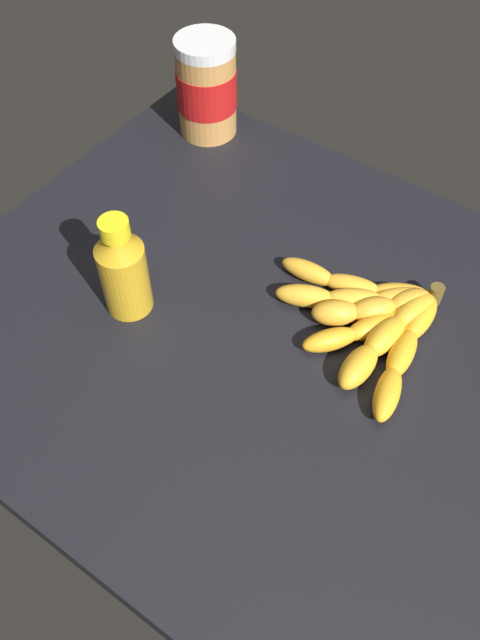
# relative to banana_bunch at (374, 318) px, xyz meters

# --- Properties ---
(ground_plane) EXTENTS (0.89, 0.75, 0.04)m
(ground_plane) POSITION_rel_banana_bunch_xyz_m (-0.13, -0.08, -0.04)
(ground_plane) COLOR black
(banana_bunch) EXTENTS (0.25, 0.23, 0.04)m
(banana_bunch) POSITION_rel_banana_bunch_xyz_m (0.00, 0.00, 0.00)
(banana_bunch) COLOR gold
(banana_bunch) RESTS_ON ground_plane
(peanut_butter_jar) EXTENTS (0.10, 0.10, 0.17)m
(peanut_butter_jar) POSITION_rel_banana_bunch_xyz_m (-0.44, 0.22, 0.07)
(peanut_butter_jar) COLOR #BF8442
(peanut_butter_jar) RESTS_ON ground_plane
(honey_bottle) EXTENTS (0.06, 0.06, 0.16)m
(honey_bottle) POSITION_rel_banana_bunch_xyz_m (-0.29, -0.16, 0.05)
(honey_bottle) COLOR gold
(honey_bottle) RESTS_ON ground_plane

